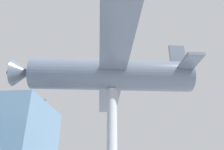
{
  "coord_description": "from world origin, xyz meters",
  "views": [
    {
      "loc": [
        -13.02,
        -1.15,
        1.55
      ],
      "look_at": [
        0.0,
        0.0,
        7.72
      ],
      "focal_mm": 35.0,
      "sensor_mm": 36.0,
      "label": 1
    }
  ],
  "objects": [
    {
      "name": "suspended_airplane",
      "position": [
        -0.04,
        0.27,
        7.73
      ],
      "size": [
        17.52,
        12.25,
        3.45
      ],
      "rotation": [
        0.0,
        0.0,
        0.14
      ],
      "color": "#4C5666",
      "rests_on": "support_pylon_central"
    },
    {
      "name": "support_pylon_central",
      "position": [
        0.0,
        0.0,
        3.35
      ],
      "size": [
        0.62,
        0.62,
        6.7
      ],
      "color": "#999EA3",
      "rests_on": "ground_plane"
    }
  ]
}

